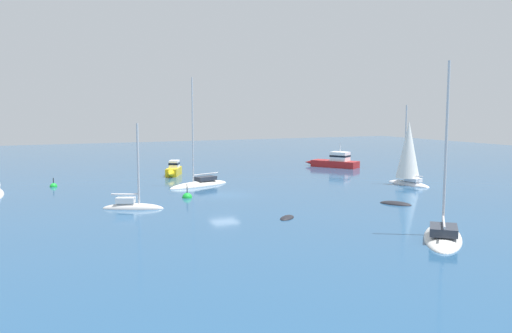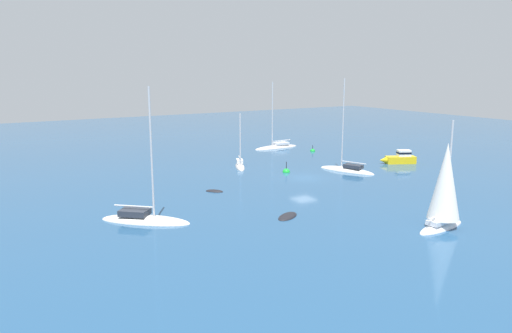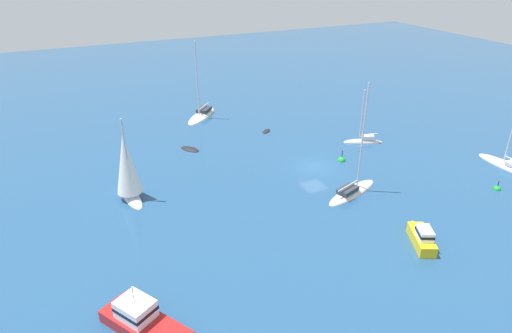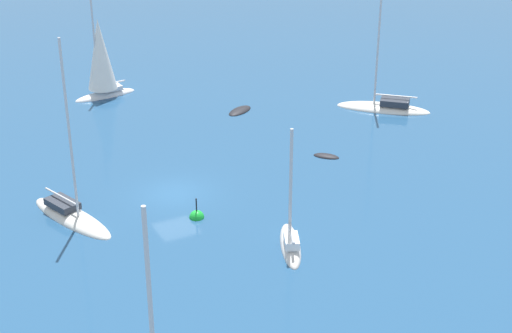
{
  "view_description": "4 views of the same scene",
  "coord_description": "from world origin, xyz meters",
  "px_view_note": "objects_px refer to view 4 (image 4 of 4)",
  "views": [
    {
      "loc": [
        -44.32,
        16.97,
        7.82
      ],
      "look_at": [
        0.47,
        -3.36,
        2.42
      ],
      "focal_mm": 36.94,
      "sensor_mm": 36.0,
      "label": 1
    },
    {
      "loc": [
        -32.69,
        -43.08,
        11.98
      ],
      "look_at": [
        -5.23,
        1.8,
        1.52
      ],
      "focal_mm": 34.54,
      "sensor_mm": 36.0,
      "label": 2
    },
    {
      "loc": [
        36.5,
        -23.95,
        21.64
      ],
      "look_at": [
        2.32,
        -8.22,
        2.76
      ],
      "focal_mm": 30.69,
      "sensor_mm": 36.0,
      "label": 3
    },
    {
      "loc": [
        15.14,
        39.97,
        21.3
      ],
      "look_at": [
        -4.23,
        2.88,
        2.12
      ],
      "focal_mm": 53.48,
      "sensor_mm": 36.0,
      "label": 4
    }
  ],
  "objects_px": {
    "ketch": "(101,61)",
    "sailboat_2": "(384,107)",
    "rib": "(240,111)",
    "sloop": "(71,216)",
    "sailboat_1": "(290,243)",
    "mooring_buoy": "(197,217)",
    "dinghy": "(326,157)"
  },
  "relations": [
    {
      "from": "ketch",
      "to": "sailboat_2",
      "type": "relative_size",
      "value": 0.77
    },
    {
      "from": "rib",
      "to": "sloop",
      "type": "xyz_separation_m",
      "value": [
        16.7,
        11.43,
        0.16
      ]
    },
    {
      "from": "ketch",
      "to": "sailboat_1",
      "type": "bearing_deg",
      "value": 85.66
    },
    {
      "from": "sailboat_2",
      "to": "mooring_buoy",
      "type": "bearing_deg",
      "value": 68.16
    },
    {
      "from": "dinghy",
      "to": "sailboat_2",
      "type": "xyz_separation_m",
      "value": [
        -9.17,
        -5.83,
        0.16
      ]
    },
    {
      "from": "mooring_buoy",
      "to": "sailboat_2",
      "type": "bearing_deg",
      "value": -154.66
    },
    {
      "from": "sloop",
      "to": "mooring_buoy",
      "type": "xyz_separation_m",
      "value": [
        -6.54,
        3.3,
        -0.15
      ]
    },
    {
      "from": "sailboat_1",
      "to": "sloop",
      "type": "distance_m",
      "value": 13.08
    },
    {
      "from": "sailboat_1",
      "to": "mooring_buoy",
      "type": "distance_m",
      "value": 6.31
    },
    {
      "from": "sloop",
      "to": "mooring_buoy",
      "type": "relative_size",
      "value": 6.77
    },
    {
      "from": "dinghy",
      "to": "sailboat_2",
      "type": "distance_m",
      "value": 10.86
    },
    {
      "from": "ketch",
      "to": "rib",
      "type": "distance_m",
      "value": 12.4
    },
    {
      "from": "ketch",
      "to": "rib",
      "type": "bearing_deg",
      "value": 127.63
    },
    {
      "from": "sloop",
      "to": "mooring_buoy",
      "type": "height_order",
      "value": "sloop"
    },
    {
      "from": "ketch",
      "to": "rib",
      "type": "height_order",
      "value": "ketch"
    },
    {
      "from": "sailboat_2",
      "to": "rib",
      "type": "relative_size",
      "value": 3.86
    },
    {
      "from": "sailboat_1",
      "to": "sailboat_2",
      "type": "xyz_separation_m",
      "value": [
        -17.43,
        -15.2,
        -0.05
      ]
    },
    {
      "from": "ketch",
      "to": "rib",
      "type": "relative_size",
      "value": 2.99
    },
    {
      "from": "sailboat_2",
      "to": "sloop",
      "type": "relative_size",
      "value": 0.98
    },
    {
      "from": "sailboat_1",
      "to": "sailboat_2",
      "type": "relative_size",
      "value": 0.64
    },
    {
      "from": "sailboat_2",
      "to": "sloop",
      "type": "bearing_deg",
      "value": 56.21
    },
    {
      "from": "sailboat_2",
      "to": "rib",
      "type": "height_order",
      "value": "sailboat_2"
    },
    {
      "from": "sailboat_1",
      "to": "rib",
      "type": "relative_size",
      "value": 2.48
    },
    {
      "from": "sailboat_1",
      "to": "sailboat_2",
      "type": "height_order",
      "value": "sailboat_2"
    },
    {
      "from": "rib",
      "to": "mooring_buoy",
      "type": "relative_size",
      "value": 1.72
    },
    {
      "from": "ketch",
      "to": "mooring_buoy",
      "type": "distance_m",
      "value": 23.48
    },
    {
      "from": "sailboat_2",
      "to": "sailboat_1",
      "type": "bearing_deg",
      "value": 83.92
    },
    {
      "from": "sailboat_1",
      "to": "sailboat_2",
      "type": "distance_m",
      "value": 23.13
    },
    {
      "from": "ketch",
      "to": "dinghy",
      "type": "height_order",
      "value": "ketch"
    },
    {
      "from": "sloop",
      "to": "mooring_buoy",
      "type": "bearing_deg",
      "value": 43.79
    },
    {
      "from": "sailboat_2",
      "to": "dinghy",
      "type": "bearing_deg",
      "value": 75.26
    },
    {
      "from": "dinghy",
      "to": "mooring_buoy",
      "type": "xyz_separation_m",
      "value": [
        11.46,
        3.94,
        0.01
      ]
    }
  ]
}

